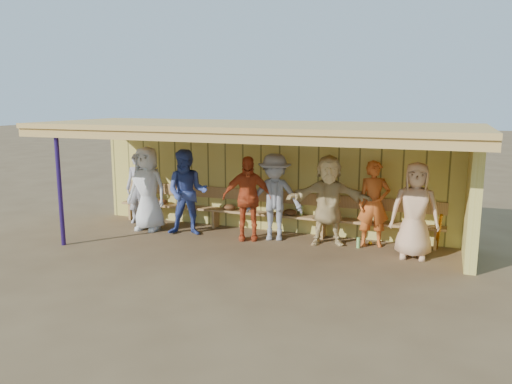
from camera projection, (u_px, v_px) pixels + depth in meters
ground at (250, 244)px, 10.35m from camera, size 90.00×90.00×0.00m
player_a at (139, 188)px, 12.06m from camera, size 0.72×0.57×1.71m
player_b at (148, 189)px, 11.38m from camera, size 0.95×0.62×1.93m
player_c at (187, 193)px, 10.97m from camera, size 1.09×0.96×1.90m
player_d at (247, 198)px, 10.60m from camera, size 1.14×0.79×1.80m
player_e at (275, 197)px, 10.57m from camera, size 1.33×0.97×1.85m
player_f at (328, 200)px, 10.23m from camera, size 1.81×1.00×1.86m
player_g at (374, 204)px, 10.10m from camera, size 0.74×0.59×1.76m
player_h at (415, 210)px, 9.36m from camera, size 0.93×0.64×1.83m
dugout_structure at (279, 161)px, 10.54m from camera, size 8.80×3.20×2.50m
bench at (268, 209)px, 11.28m from camera, size 7.60×0.34×0.93m
dugout_equipment at (253, 211)px, 11.28m from camera, size 6.59×0.62×0.80m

